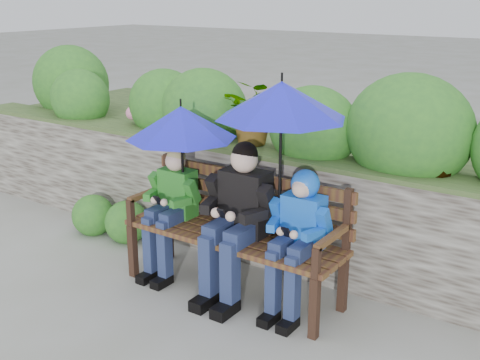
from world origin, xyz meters
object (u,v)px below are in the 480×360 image
Objects in this scene: boy_left at (171,204)px; boy_right at (298,230)px; park_bench at (238,225)px; umbrella_right at (281,100)px; umbrella_left at (181,123)px; boy_middle at (237,214)px.

boy_right reaches higher than boy_left.
boy_right is (1.21, 0.01, 0.04)m from boy_left.
park_bench is 0.64m from boy_left.
umbrella_right is (-0.18, 0.03, 0.93)m from boy_right.
umbrella_left is at bearing -177.42° from park_bench.
boy_middle is 1.13× the size of boy_right.
park_bench is 1.75× the size of umbrella_right.
boy_middle is at bearing -177.02° from boy_right.
boy_left is at bearing -146.89° from umbrella_left.
boy_left is at bearing -177.42° from umbrella_right.
boy_left is at bearing -172.46° from park_bench.
umbrella_right is at bearing 169.09° from boy_right.
boy_left is 1.42m from umbrella_right.
boy_middle is 1.18× the size of umbrella_right.
umbrella_left is at bearing 172.96° from boy_middle.
park_bench is 1.67× the size of boy_right.
boy_left is 0.69m from boy_middle.
park_bench is 1.12m from umbrella_right.
boy_left is 1.21× the size of umbrella_left.
boy_middle is (0.07, -0.10, 0.14)m from park_bench.
park_bench is 0.60m from boy_right.
umbrella_right reaches higher than boy_right.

